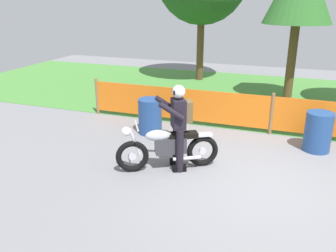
{
  "coord_description": "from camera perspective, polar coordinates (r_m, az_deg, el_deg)",
  "views": [
    {
      "loc": [
        0.39,
        -5.91,
        3.22
      ],
      "look_at": [
        -1.75,
        0.06,
        0.9
      ],
      "focal_mm": 37.84,
      "sensor_mm": 36.0,
      "label": 1
    }
  ],
  "objects": [
    {
      "name": "ground",
      "position": [
        6.75,
        14.16,
        -9.18
      ],
      "size": [
        24.0,
        24.0,
        0.02
      ],
      "primitive_type": "cube",
      "color": "gray"
    },
    {
      "name": "rider_lead",
      "position": [
        6.78,
        1.74,
        0.52
      ],
      "size": [
        0.79,
        0.71,
        1.69
      ],
      "rotation": [
        0.0,
        0.0,
        -2.61
      ],
      "color": "black",
      "rests_on": "ground"
    },
    {
      "name": "motorcycle_lead",
      "position": [
        6.91,
        -0.11,
        -3.36
      ],
      "size": [
        1.82,
        1.13,
        0.97
      ],
      "rotation": [
        0.0,
        0.0,
        -2.61
      ],
      "color": "black",
      "rests_on": "ground"
    },
    {
      "name": "grass_verge",
      "position": [
        12.57,
        17.34,
        4.35
      ],
      "size": [
        24.0,
        7.1,
        0.01
      ],
      "primitive_type": "cube",
      "color": "#4C8C3D",
      "rests_on": "ground"
    },
    {
      "name": "barrier_fence",
      "position": [
        9.02,
        16.36,
        1.96
      ],
      "size": [
        9.83,
        0.08,
        1.05
      ],
      "color": "olive",
      "rests_on": "ground"
    },
    {
      "name": "oil_drum",
      "position": [
        8.42,
        23.03,
        -0.86
      ],
      "size": [
        0.58,
        0.58,
        0.88
      ],
      "primitive_type": "cylinder",
      "color": "navy",
      "rests_on": "ground"
    },
    {
      "name": "spare_drum",
      "position": [
        8.77,
        -2.9,
        1.58
      ],
      "size": [
        0.58,
        0.58,
        0.88
      ],
      "primitive_type": "cylinder",
      "color": "navy",
      "rests_on": "ground"
    }
  ]
}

